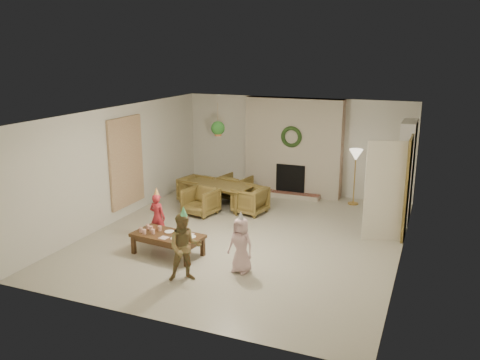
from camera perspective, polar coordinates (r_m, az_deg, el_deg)
The scene contains 56 objects.
floor at distance 10.14m, azimuth 0.72°, elevation -6.44°, with size 7.00×7.00×0.00m, color #B7B29E.
ceiling at distance 9.53m, azimuth 0.76°, elevation 7.71°, with size 7.00×7.00×0.00m, color white.
wall_back at distance 13.01m, azimuth 6.43°, elevation 3.95°, with size 7.00×7.00×0.00m, color silver.
wall_front at distance 6.78m, azimuth -10.26°, elevation -6.40°, with size 7.00×7.00×0.00m, color silver.
wall_left at distance 11.18m, azimuth -13.71°, elevation 1.84°, with size 7.00×7.00×0.00m, color silver.
wall_right at distance 9.14m, azimuth 18.53°, elevation -1.38°, with size 7.00×7.00×0.00m, color silver.
fireplace_mass at distance 12.82m, azimuth 6.18°, elevation 3.80°, with size 2.50×0.40×2.50m, color #5F2819.
fireplace_hearth at distance 12.77m, azimuth 5.59°, elevation -1.73°, with size 1.60×0.30×0.12m, color #5E2419.
fireplace_firebox at distance 12.82m, azimuth 5.86°, elevation 0.15°, with size 0.75×0.12×0.75m, color black.
fireplace_wreath at distance 12.55m, azimuth 5.92°, elevation 4.96°, with size 0.54×0.54×0.10m, color #1C3714.
floor_lamp_base at distance 12.49m, azimuth 12.88°, elevation -2.64°, with size 0.26×0.26×0.03m, color gold.
floor_lamp_post at distance 12.32m, azimuth 13.04°, elevation 0.13°, with size 0.03×0.03×1.23m, color gold.
floor_lamp_shade at distance 12.19m, azimuth 13.20°, elevation 2.83°, with size 0.33×0.33×0.27m, color beige.
bookshelf_carcass at distance 11.41m, azimuth 18.53°, elevation 0.97°, with size 0.30×1.00×2.20m, color white.
bookshelf_shelf_a at distance 11.57m, azimuth 18.17°, elevation -2.15°, with size 0.30×0.92×0.03m, color white.
bookshelf_shelf_b at distance 11.47m, azimuth 18.33°, elevation -0.23°, with size 0.30×0.92×0.03m, color white.
bookshelf_shelf_c at distance 11.38m, azimuth 18.49°, elevation 1.71°, with size 0.30×0.92×0.03m, color white.
bookshelf_shelf_d at distance 11.30m, azimuth 18.66°, elevation 3.69°, with size 0.30×0.92×0.03m, color white.
books_row_lower at distance 11.39m, azimuth 18.07°, elevation -1.67°, with size 0.20×0.40×0.24m, color #AA1F22.
books_row_mid at distance 11.49m, azimuth 18.31°, elevation 0.51°, with size 0.20×0.44×0.24m, color navy.
books_row_upper at distance 11.25m, azimuth 18.41°, elevation 2.26°, with size 0.20×0.36×0.22m, color #BF7729.
door_frame at distance 10.36m, azimuth 18.70°, elevation -0.86°, with size 0.05×0.86×2.04m, color brown.
door_leaf at distance 10.02m, azimuth 16.37°, elevation -1.30°, with size 0.05×0.80×2.00m, color beige.
curtain_panel at distance 11.32m, azimuth -12.96°, elevation 2.04°, with size 0.06×1.20×2.00m, color beige.
dining_table at distance 11.91m, azimuth -2.44°, elevation -1.77°, with size 1.62×0.90×0.57m, color brown.
dining_chair_near at distance 11.35m, azimuth -4.54°, elevation -2.47°, with size 0.67×0.69×0.63m, color brown.
dining_chair_far at distance 12.46m, azimuth -0.52°, elevation -0.86°, with size 0.67×0.69×0.63m, color brown.
dining_chair_left at distance 12.31m, azimuth -5.12°, elevation -1.11°, with size 0.67×0.69×0.63m, color brown.
dining_chair_right at distance 11.42m, azimuth 1.19°, elevation -2.33°, with size 0.67×0.69×0.63m, color brown.
hanging_plant_cord at distance 11.45m, azimuth -2.57°, elevation 7.12°, with size 0.01×0.01×0.70m, color tan.
hanging_plant_pot at distance 11.50m, azimuth -2.55°, elevation 5.39°, with size 0.16×0.16×0.12m, color #AD6238.
hanging_plant_foliage at distance 11.48m, azimuth -2.55°, elevation 5.99°, with size 0.32×0.32×0.32m, color #1A4918.
coffee_table_top at distance 9.22m, azimuth -8.33°, elevation -6.37°, with size 1.30×0.65×0.06m, color #4C3119.
coffee_table_apron at distance 9.25m, azimuth -8.31°, elevation -6.77°, with size 1.20×0.55×0.08m, color #4C3119.
coffee_leg_fl at distance 9.45m, azimuth -12.14°, elevation -7.31°, with size 0.07×0.07×0.34m, color #4C3119.
coffee_leg_fr at distance 8.78m, azimuth -6.20°, elevation -8.83°, with size 0.07×0.07×0.34m, color #4C3119.
coffee_leg_bl at distance 9.83m, azimuth -10.13°, elevation -6.33°, with size 0.07×0.07×0.34m, color #4C3119.
coffee_leg_br at distance 9.18m, azimuth -4.31°, elevation -7.69°, with size 0.07×0.07×0.34m, color #4C3119.
cup_a at distance 9.38m, azimuth -11.35°, elevation -5.64°, with size 0.07×0.07×0.09m, color silver.
cup_b at distance 9.53m, azimuth -10.58°, elevation -5.29°, with size 0.07×0.07×0.09m, color silver.
cup_c at distance 9.27m, azimuth -10.98°, elevation -5.87°, with size 0.07×0.07×0.09m, color silver.
cup_d at distance 9.42m, azimuth -10.20°, elevation -5.51°, with size 0.07×0.07×0.09m, color silver.
cup_e at distance 9.25m, azimuth -9.99°, elevation -5.88°, with size 0.07×0.07×0.09m, color silver.
cup_f at distance 9.39m, azimuth -9.23°, elevation -5.52°, with size 0.07×0.07×0.09m, color silver.
plate_a at distance 9.33m, azimuth -8.14°, elevation -5.89°, with size 0.18×0.18×0.01m, color white.
plate_b at distance 9.00m, azimuth -7.43°, elevation -6.66°, with size 0.18×0.18×0.01m, color white.
plate_c at distance 9.04m, azimuth -5.65°, elevation -6.49°, with size 0.18×0.18×0.01m, color white.
food_scoop at distance 8.98m, azimuth -7.44°, elevation -6.42°, with size 0.07×0.07×0.07m, color tan.
napkin_left at distance 9.05m, azimuth -8.76°, elevation -6.58°, with size 0.15×0.15×0.01m, color #DBA2A1.
napkin_right at distance 9.15m, azimuth -5.89°, elevation -6.23°, with size 0.15×0.15×0.01m, color #DBA2A1.
child_red at distance 9.93m, azimuth -9.48°, elevation -4.21°, with size 0.35×0.23×0.95m, color #B82731.
party_hat_red at distance 9.78m, azimuth -9.60°, elevation -1.36°, with size 0.13×0.13×0.18m, color #FCF054.
child_plaid at distance 8.14m, azimuth -6.39°, elevation -7.72°, with size 0.55×0.43×1.14m, color #984929.
party_hat_plaid at distance 7.93m, azimuth -6.51°, elevation -3.63°, with size 0.13×0.13×0.19m, color #4FB974.
child_pink at distance 8.42m, azimuth 0.10°, elevation -7.50°, with size 0.47×0.31×0.96m, color beige.
party_hat_pink at distance 8.24m, azimuth 0.10°, elevation -4.16°, with size 0.12×0.12×0.17m, color #ACADB3.
Camera 1 is at (3.47, -8.80, 3.67)m, focal length 37.08 mm.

